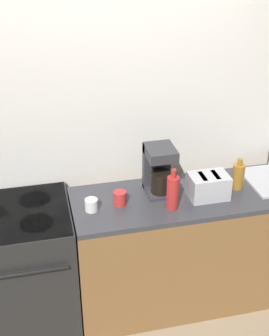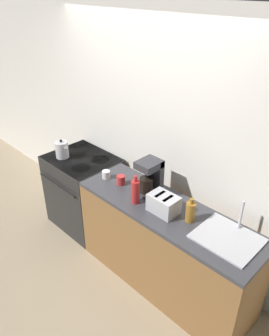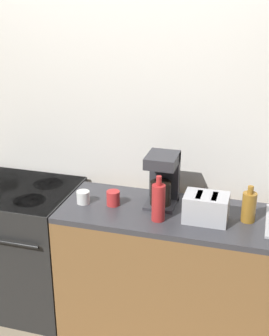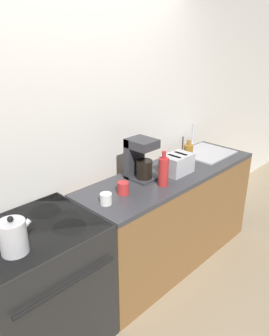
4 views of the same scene
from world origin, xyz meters
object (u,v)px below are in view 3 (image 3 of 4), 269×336
Objects in this scene: coffee_maker at (163,178)px; cup_white at (83,197)px; bottle_red at (158,202)px; cup_red at (113,198)px; toaster at (206,208)px; stove at (22,245)px; bottle_amber at (249,207)px.

cup_white is (-0.49, -0.14, -0.14)m from coffee_maker.
cup_red is (-0.32, 0.12, -0.07)m from bottle_red.
cup_white is at bearing 178.91° from toaster.
cup_red is (-0.60, 0.04, -0.04)m from toaster.
stove is 1.21m from coffee_maker.
bottle_red is 0.35m from cup_red.
coffee_maker is 0.24m from bottle_red.
stove is at bearing 176.04° from toaster.
cup_white is (0.54, -0.08, 0.49)m from stove.
stove is at bearing 178.98° from bottle_amber.
cup_red is at bearing -3.82° from stove.
coffee_maker reaches higher than bottle_amber.
coffee_maker is 1.50× the size of bottle_amber.
coffee_maker is at bearing 97.02° from bottle_red.
toaster reaches higher than cup_white.
stove is 3.24× the size of bottle_red.
cup_white is 0.89× the size of cup_red.
stove is 1.67m from bottle_amber.
bottle_amber is at bearing 1.40° from cup_red.
coffee_maker is 3.59× the size of cup_red.
stove is at bearing 171.05° from bottle_red.
bottle_red reaches higher than toaster.
toaster is 0.92× the size of bottle_red.
cup_white is at bearing -163.88° from coffee_maker.
toaster is 0.80m from cup_white.
bottle_amber is 1.04m from cup_white.
bottle_red is (1.06, -0.17, 0.57)m from stove.
cup_red is (-0.85, -0.02, -0.05)m from bottle_amber.
stove is 9.72× the size of cup_red.
toaster is at bearing -165.35° from bottle_amber.
bottle_red is at bearing -19.88° from cup_red.
bottle_red is at bearing -9.75° from cup_white.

